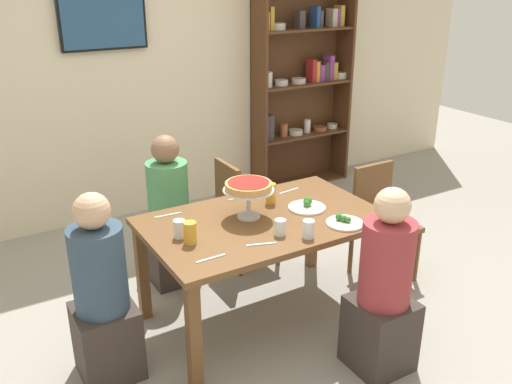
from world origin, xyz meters
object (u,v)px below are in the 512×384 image
object	(u,v)px
cutlery_knife_far	(211,258)
cutlery_spare_fork	(261,244)
beer_glass_amber_short	(190,233)
water_glass_clear_near	(280,227)
water_glass_clear_spare	(308,229)
cutlery_knife_near	(241,199)
salad_plate_near_diner	(344,222)
cutlery_fork_near	(289,191)
dining_table	(264,232)
diner_far_left	(170,221)
chair_far_right	(240,208)
chair_head_east	(380,216)
beer_glass_amber_tall	(271,193)
salad_plate_far_diner	(307,206)
cutlery_fork_far	(168,215)
deep_dish_pizza_stand	(248,188)
diner_near_right	(383,295)
bookshelf	(301,81)
television	(103,23)
diner_head_west	(103,302)
water_glass_clear_far	(179,229)

from	to	relation	value
cutlery_knife_far	cutlery_spare_fork	world-z (taller)	same
beer_glass_amber_short	cutlery_spare_fork	bearing A→B (deg)	-33.32
water_glass_clear_near	water_glass_clear_spare	distance (m)	0.17
cutlery_knife_near	cutlery_knife_far	distance (m)	0.87
salad_plate_near_diner	cutlery_fork_near	bearing A→B (deg)	89.10
dining_table	water_glass_clear_near	bearing A→B (deg)	-98.34
diner_far_left	cutlery_spare_fork	world-z (taller)	diner_far_left
chair_far_right	diner_far_left	bearing A→B (deg)	-94.22
chair_head_east	salad_plate_near_diner	bearing A→B (deg)	29.36
water_glass_clear_near	salad_plate_near_diner	bearing A→B (deg)	-10.51
chair_far_right	cutlery_fork_near	world-z (taller)	chair_far_right
salad_plate_near_diner	beer_glass_amber_short	xyz separation A→B (m)	(-0.94, 0.25, 0.05)
cutlery_knife_near	cutlery_spare_fork	size ratio (longest dim) A/B	1.00
beer_glass_amber_tall	salad_plate_far_diner	bearing A→B (deg)	-51.27
salad_plate_near_diner	cutlery_fork_near	xyz separation A→B (m)	(0.01, 0.64, -0.01)
salad_plate_far_diner	cutlery_fork_far	xyz separation A→B (m)	(-0.84, 0.37, -0.01)
diner_far_left	deep_dish_pizza_stand	world-z (taller)	diner_far_left
diner_near_right	water_glass_clear_spare	distance (m)	0.57
salad_plate_near_diner	chair_head_east	bearing A→B (deg)	29.36
bookshelf	cutlery_knife_near	size ratio (longest dim) A/B	12.29
chair_far_right	cutlery_fork_far	distance (m)	0.87
cutlery_fork_near	cutlery_knife_near	distance (m)	0.37
dining_table	deep_dish_pizza_stand	world-z (taller)	deep_dish_pizza_stand
beer_glass_amber_short	water_glass_clear_spare	distance (m)	0.70
television	deep_dish_pizza_stand	distance (m)	2.22
dining_table	salad_plate_near_diner	size ratio (longest dim) A/B	6.40
beer_glass_amber_tall	cutlery_knife_far	world-z (taller)	beer_glass_amber_tall
cutlery_fork_near	chair_far_right	bearing A→B (deg)	-76.27
bookshelf	diner_far_left	xyz separation A→B (m)	(-2.03, -1.24, -0.64)
diner_head_west	deep_dish_pizza_stand	xyz separation A→B (m)	(1.01, 0.10, 0.45)
diner_far_left	water_glass_clear_far	xyz separation A→B (m)	(-0.23, -0.75, 0.30)
diner_near_right	cutlery_fork_near	size ratio (longest dim) A/B	6.39
diner_head_west	cutlery_fork_far	size ratio (longest dim) A/B	6.39
beer_glass_amber_short	water_glass_clear_near	xyz separation A→B (m)	(0.51, -0.17, -0.02)
water_glass_clear_far	dining_table	bearing A→B (deg)	-3.09
cutlery_fork_near	water_glass_clear_far	bearing A→B (deg)	8.47
dining_table	water_glass_clear_spare	distance (m)	0.40
bookshelf	chair_far_right	world-z (taller)	bookshelf
cutlery_spare_fork	cutlery_fork_near	bearing A→B (deg)	64.40
television	cutlery_fork_near	size ratio (longest dim) A/B	4.13
water_glass_clear_far	cutlery_spare_fork	size ratio (longest dim) A/B	0.62
salad_plate_near_diner	water_glass_clear_near	world-z (taller)	water_glass_clear_near
chair_head_east	salad_plate_far_diner	xyz separation A→B (m)	(-0.74, -0.06, 0.27)
chair_head_east	cutlery_knife_far	bearing A→B (deg)	12.60
chair_far_right	dining_table	bearing A→B (deg)	-17.73
cutlery_fork_far	chair_far_right	bearing A→B (deg)	-149.49
water_glass_clear_near	water_glass_clear_far	world-z (taller)	water_glass_clear_far
diner_near_right	deep_dish_pizza_stand	distance (m)	1.04
diner_head_west	cutlery_fork_near	size ratio (longest dim) A/B	6.39
diner_head_west	cutlery_fork_near	bearing A→B (deg)	12.87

